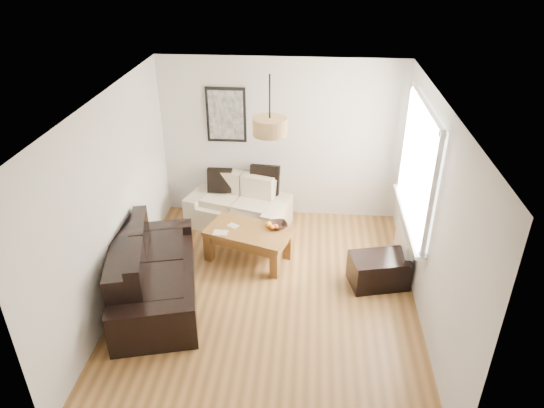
# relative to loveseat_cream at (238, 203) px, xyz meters

# --- Properties ---
(floor) EXTENTS (4.50, 4.50, 0.00)m
(floor) POSITION_rel_loveseat_cream_xyz_m (0.64, -1.78, -0.39)
(floor) COLOR brown
(floor) RESTS_ON ground
(ceiling) EXTENTS (3.80, 4.50, 0.00)m
(ceiling) POSITION_rel_loveseat_cream_xyz_m (0.64, -1.78, 2.21)
(ceiling) COLOR white
(ceiling) RESTS_ON floor
(wall_back) EXTENTS (3.80, 0.04, 2.60)m
(wall_back) POSITION_rel_loveseat_cream_xyz_m (0.64, 0.47, 0.91)
(wall_back) COLOR silver
(wall_back) RESTS_ON floor
(wall_front) EXTENTS (3.80, 0.04, 2.60)m
(wall_front) POSITION_rel_loveseat_cream_xyz_m (0.64, -4.03, 0.91)
(wall_front) COLOR silver
(wall_front) RESTS_ON floor
(wall_left) EXTENTS (0.04, 4.50, 2.60)m
(wall_left) POSITION_rel_loveseat_cream_xyz_m (-1.26, -1.78, 0.91)
(wall_left) COLOR silver
(wall_left) RESTS_ON floor
(wall_right) EXTENTS (0.04, 4.50, 2.60)m
(wall_right) POSITION_rel_loveseat_cream_xyz_m (2.54, -1.78, 0.91)
(wall_right) COLOR silver
(wall_right) RESTS_ON floor
(window_bay) EXTENTS (0.14, 1.90, 1.60)m
(window_bay) POSITION_rel_loveseat_cream_xyz_m (2.50, -0.98, 1.21)
(window_bay) COLOR white
(window_bay) RESTS_ON wall_right
(radiator) EXTENTS (0.10, 0.90, 0.52)m
(radiator) POSITION_rel_loveseat_cream_xyz_m (2.46, -0.98, -0.01)
(radiator) COLOR white
(radiator) RESTS_ON wall_right
(poster) EXTENTS (0.62, 0.04, 0.87)m
(poster) POSITION_rel_loveseat_cream_xyz_m (-0.21, 0.44, 1.31)
(poster) COLOR black
(poster) RESTS_ON wall_back
(pendant_shade) EXTENTS (0.40, 0.40, 0.20)m
(pendant_shade) POSITION_rel_loveseat_cream_xyz_m (0.64, -1.48, 1.84)
(pendant_shade) COLOR tan
(pendant_shade) RESTS_ON ceiling
(loveseat_cream) EXTENTS (1.73, 1.26, 0.77)m
(loveseat_cream) POSITION_rel_loveseat_cream_xyz_m (0.00, 0.00, 0.00)
(loveseat_cream) COLOR beige
(loveseat_cream) RESTS_ON floor
(sofa_leather) EXTENTS (1.45, 2.20, 0.87)m
(sofa_leather) POSITION_rel_loveseat_cream_xyz_m (-0.79, -1.93, 0.05)
(sofa_leather) COLOR black
(sofa_leather) RESTS_ON floor
(coffee_table) EXTENTS (1.33, 0.99, 0.48)m
(coffee_table) POSITION_rel_loveseat_cream_xyz_m (0.28, -0.94, -0.14)
(coffee_table) COLOR brown
(coffee_table) RESTS_ON floor
(ottoman) EXTENTS (0.84, 0.65, 0.43)m
(ottoman) POSITION_rel_loveseat_cream_xyz_m (2.09, -1.38, -0.17)
(ottoman) COLOR black
(ottoman) RESTS_ON floor
(cushion_left) EXTENTS (0.39, 0.13, 0.39)m
(cushion_left) POSITION_rel_loveseat_cream_xyz_m (-0.32, 0.19, 0.31)
(cushion_left) COLOR black
(cushion_left) RESTS_ON loveseat_cream
(cushion_right) EXTENTS (0.48, 0.18, 0.47)m
(cushion_right) POSITION_rel_loveseat_cream_xyz_m (0.41, 0.19, 0.34)
(cushion_right) COLOR black
(cushion_right) RESTS_ON loveseat_cream
(fruit_bowl) EXTENTS (0.33, 0.33, 0.07)m
(fruit_bowl) POSITION_rel_loveseat_cream_xyz_m (0.70, -0.83, 0.13)
(fruit_bowl) COLOR black
(fruit_bowl) RESTS_ON coffee_table
(orange_a) EXTENTS (0.10, 0.10, 0.08)m
(orange_a) POSITION_rel_loveseat_cream_xyz_m (0.61, -0.91, 0.14)
(orange_a) COLOR orange
(orange_a) RESTS_ON fruit_bowl
(orange_b) EXTENTS (0.09, 0.09, 0.07)m
(orange_b) POSITION_rel_loveseat_cream_xyz_m (0.67, -0.88, 0.14)
(orange_b) COLOR #E74913
(orange_b) RESTS_ON fruit_bowl
(orange_c) EXTENTS (0.11, 0.11, 0.09)m
(orange_c) POSITION_rel_loveseat_cream_xyz_m (0.56, -0.84, 0.14)
(orange_c) COLOR #FF9D15
(orange_c) RESTS_ON fruit_bowl
(papers) EXTENTS (0.21, 0.15, 0.01)m
(papers) POSITION_rel_loveseat_cream_xyz_m (-0.10, -1.05, 0.10)
(papers) COLOR beige
(papers) RESTS_ON coffee_table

